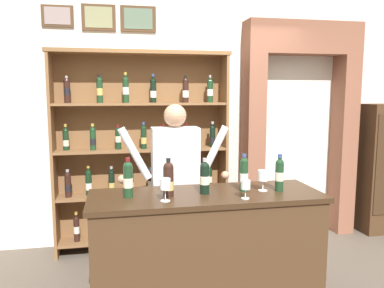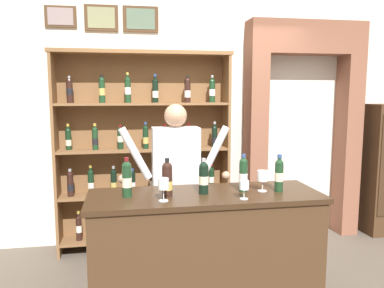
# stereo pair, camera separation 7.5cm
# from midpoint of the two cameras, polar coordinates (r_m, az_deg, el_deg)

# --- Properties ---
(back_wall) EXTENTS (12.00, 0.19, 3.42)m
(back_wall) POSITION_cam_midpoint_polar(r_m,az_deg,el_deg) (4.60, -0.15, 7.08)
(back_wall) COLOR silver
(back_wall) RESTS_ON ground
(wine_shelf) EXTENTS (1.92, 0.33, 2.19)m
(wine_shelf) POSITION_cam_midpoint_polar(r_m,az_deg,el_deg) (4.29, -6.68, -0.41)
(wine_shelf) COLOR brown
(wine_shelf) RESTS_ON ground
(archway_doorway) EXTENTS (1.41, 0.45, 2.57)m
(archway_doorway) POSITION_cam_midpoint_polar(r_m,az_deg,el_deg) (4.90, 16.14, 3.76)
(archway_doorway) COLOR brown
(archway_doorway) RESTS_ON ground
(tasting_counter) EXTENTS (1.81, 0.64, 0.97)m
(tasting_counter) POSITION_cam_midpoint_polar(r_m,az_deg,el_deg) (3.19, 2.64, -15.84)
(tasting_counter) COLOR #422B19
(tasting_counter) RESTS_ON ground
(shopkeeper) EXTENTS (1.05, 0.22, 1.65)m
(shopkeeper) POSITION_cam_midpoint_polar(r_m,az_deg,el_deg) (3.57, -1.80, -4.23)
(shopkeeper) COLOR #2D3347
(shopkeeper) RESTS_ON ground
(tasting_bottle_bianco) EXTENTS (0.07, 0.07, 0.30)m
(tasting_bottle_bianco) POSITION_cam_midpoint_polar(r_m,az_deg,el_deg) (2.93, -8.90, -5.06)
(tasting_bottle_bianco) COLOR #19381E
(tasting_bottle_bianco) RESTS_ON tasting_counter
(tasting_bottle_vin_santo) EXTENTS (0.08, 0.08, 0.29)m
(tasting_bottle_vin_santo) POSITION_cam_midpoint_polar(r_m,az_deg,el_deg) (2.93, -2.96, -5.19)
(tasting_bottle_vin_santo) COLOR black
(tasting_bottle_vin_santo) RESTS_ON tasting_counter
(tasting_bottle_prosecco) EXTENTS (0.08, 0.08, 0.28)m
(tasting_bottle_prosecco) POSITION_cam_midpoint_polar(r_m,az_deg,el_deg) (3.00, 2.43, -4.90)
(tasting_bottle_prosecco) COLOR black
(tasting_bottle_prosecco) RESTS_ON tasting_counter
(tasting_bottle_riserva) EXTENTS (0.07, 0.07, 0.30)m
(tasting_bottle_riserva) POSITION_cam_midpoint_polar(r_m,az_deg,el_deg) (3.09, 8.29, -4.40)
(tasting_bottle_riserva) COLOR #19381E
(tasting_bottle_riserva) RESTS_ON tasting_counter
(tasting_bottle_grappa) EXTENTS (0.07, 0.07, 0.30)m
(tasting_bottle_grappa) POSITION_cam_midpoint_polar(r_m,az_deg,el_deg) (3.14, 13.44, -4.36)
(tasting_bottle_grappa) COLOR #19381E
(tasting_bottle_grappa) RESTS_ON tasting_counter
(wine_glass_spare) EXTENTS (0.08, 0.08, 0.17)m
(wine_glass_spare) POSITION_cam_midpoint_polar(r_m,az_deg,el_deg) (3.12, 11.08, -4.74)
(wine_glass_spare) COLOR silver
(wine_glass_spare) RESTS_ON tasting_counter
(wine_glass_right) EXTENTS (0.08, 0.08, 0.17)m
(wine_glass_right) POSITION_cam_midpoint_polar(r_m,az_deg,el_deg) (2.80, -3.49, -6.10)
(wine_glass_right) COLOR silver
(wine_glass_right) RESTS_ON tasting_counter
(wine_glass_center) EXTENTS (0.07, 0.07, 0.14)m
(wine_glass_center) POSITION_cam_midpoint_polar(r_m,az_deg,el_deg) (2.88, 8.47, -6.13)
(wine_glass_center) COLOR silver
(wine_glass_center) RESTS_ON tasting_counter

